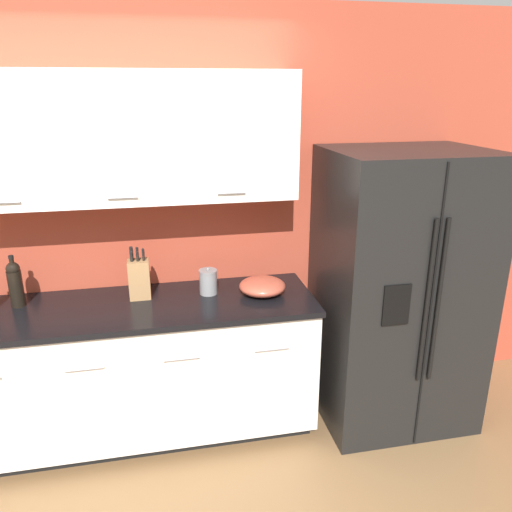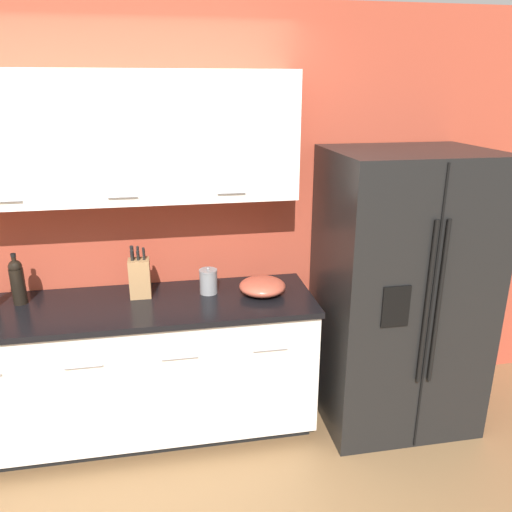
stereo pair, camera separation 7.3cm
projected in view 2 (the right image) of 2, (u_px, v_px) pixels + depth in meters
wall_back at (101, 204)px, 3.02m from camera, size 10.00×0.39×2.60m
counter_unit at (138, 369)px, 3.09m from camera, size 2.16×0.64×0.90m
refrigerator at (399, 291)px, 3.16m from camera, size 0.95×0.80×1.77m
knife_block at (140, 277)px, 3.00m from camera, size 0.12×0.10×0.32m
wine_bottle at (17, 281)px, 2.90m from camera, size 0.08×0.08×0.31m
steel_canister at (208, 281)px, 3.07m from camera, size 0.11×0.11×0.17m
mixing_bowl at (262, 286)px, 3.07m from camera, size 0.29×0.29×0.10m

